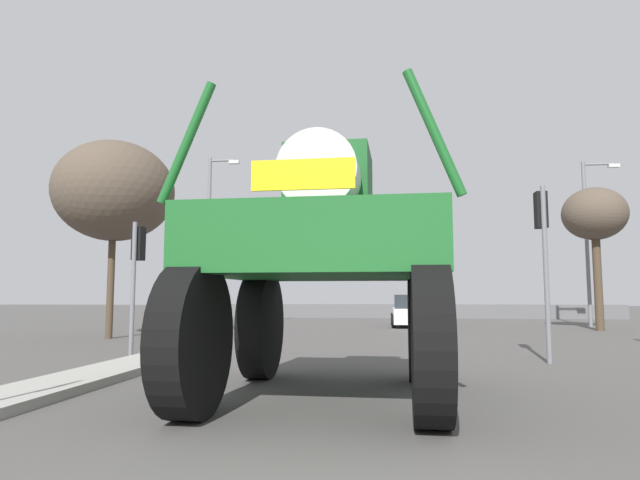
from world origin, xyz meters
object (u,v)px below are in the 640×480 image
at_px(traffic_signal_near_left, 137,259).
at_px(streetlight_far_left, 211,232).
at_px(bare_tree_left, 114,191).
at_px(traffic_signal_near_right, 543,234).
at_px(bare_tree_right, 595,216).
at_px(oversize_sprayer, 327,262).
at_px(streetlight_far_right, 589,234).
at_px(sedan_ahead, 411,312).

xyz_separation_m(traffic_signal_near_left, streetlight_far_left, (-2.52, 12.96, 2.17)).
height_order(traffic_signal_near_left, bare_tree_left, bare_tree_left).
bearing_deg(traffic_signal_near_right, bare_tree_left, 158.59).
relative_size(streetlight_far_left, bare_tree_right, 1.36).
height_order(oversize_sprayer, streetlight_far_left, streetlight_far_left).
distance_m(streetlight_far_right, bare_tree_right, 3.02).
distance_m(oversize_sprayer, traffic_signal_near_left, 7.15).
distance_m(streetlight_far_left, streetlight_far_right, 18.39).
bearing_deg(streetlight_far_left, traffic_signal_near_right, -46.66).
xyz_separation_m(oversize_sprayer, sedan_ahead, (1.88, 18.61, -1.29)).
xyz_separation_m(oversize_sprayer, streetlight_far_left, (-7.84, 17.71, 2.58)).
bearing_deg(oversize_sprayer, bare_tree_left, 42.61).
distance_m(sedan_ahead, streetlight_far_right, 9.39).
bearing_deg(streetlight_far_right, traffic_signal_near_right, -112.38).
distance_m(streetlight_far_right, bare_tree_left, 21.50).
bearing_deg(traffic_signal_near_left, oversize_sprayer, -41.72).
distance_m(traffic_signal_near_right, bare_tree_left, 14.33).
height_order(oversize_sprayer, bare_tree_right, bare_tree_right).
bearing_deg(bare_tree_right, sedan_ahead, 165.52).
relative_size(traffic_signal_near_left, bare_tree_left, 0.47).
bearing_deg(bare_tree_left, traffic_signal_near_right, -21.41).
bearing_deg(bare_tree_right, streetlight_far_left, 176.36).
distance_m(oversize_sprayer, streetlight_far_left, 19.54).
relative_size(oversize_sprayer, sedan_ahead, 1.28).
distance_m(traffic_signal_near_right, streetlight_far_left, 17.91).
distance_m(traffic_signal_near_right, streetlight_far_right, 16.01).
distance_m(sedan_ahead, traffic_signal_near_right, 14.27).
bearing_deg(traffic_signal_near_right, sedan_ahead, 100.27).
distance_m(oversize_sprayer, bare_tree_right, 19.45).
distance_m(sedan_ahead, bare_tree_right, 9.13).
bearing_deg(oversize_sprayer, streetlight_far_left, 24.95).
relative_size(traffic_signal_near_left, bare_tree_right, 0.54).
relative_size(traffic_signal_near_left, traffic_signal_near_right, 0.83).
bearing_deg(bare_tree_left, traffic_signal_near_left, -56.19).
xyz_separation_m(traffic_signal_near_left, traffic_signal_near_right, (9.72, -0.01, 0.49)).
height_order(traffic_signal_near_left, bare_tree_right, bare_tree_right).
bearing_deg(sedan_ahead, bare_tree_right, -105.15).
relative_size(bare_tree_left, bare_tree_right, 1.13).
xyz_separation_m(oversize_sprayer, streetlight_far_right, (10.46, 19.47, 2.43)).
xyz_separation_m(oversize_sprayer, traffic_signal_near_left, (-5.33, 4.75, 0.41)).
bearing_deg(traffic_signal_near_left, streetlight_far_left, 101.00).
distance_m(oversize_sprayer, streetlight_far_right, 22.24).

